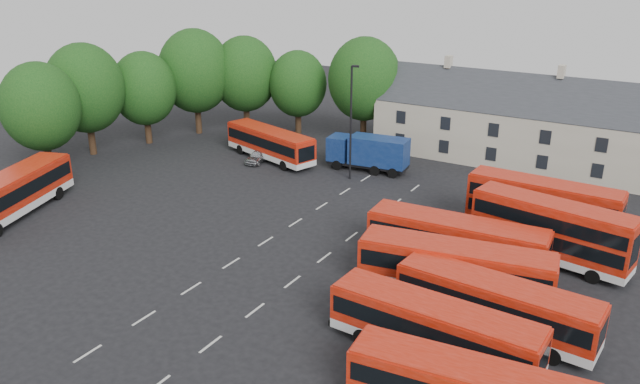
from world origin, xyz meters
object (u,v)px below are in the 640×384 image
Objects in this scene: silver_car at (258,156)px; bus_west at (12,192)px; bus_dd_south at (551,228)px; lamppost at (351,120)px; box_truck at (369,152)px.

bus_west is at bearing -118.59° from silver_car.
bus_dd_south is 2.93× the size of silver_car.
lamppost reaches higher than bus_west.
bus_dd_south is 1.36× the size of box_truck.
lamppost is at bearing -60.71° from bus_west.
silver_car is at bearing -41.40° from bus_west.
bus_dd_south is at bearing -89.80° from bus_west.
box_truck is 0.76× the size of lamppost.
bus_dd_south is 0.87× the size of bus_west.
silver_car is (-29.85, 7.37, -1.85)m from bus_dd_south.
bus_dd_south is at bearing -21.58° from lamppost.
bus_west is 1.18× the size of lamppost.
box_truck is 2.16× the size of silver_car.
lamppost is at bearing 168.06° from bus_dd_south.
silver_car is 11.49m from lamppost.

